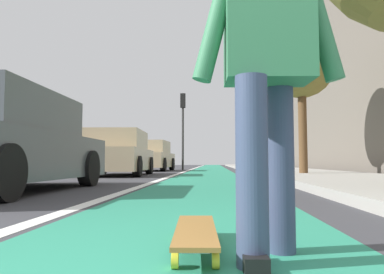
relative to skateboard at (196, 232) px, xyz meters
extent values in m
plane|color=#38383D|center=(9.15, 0.09, -0.09)|extent=(80.00, 80.00, 0.00)
cube|color=#288466|center=(23.15, 0.09, -0.09)|extent=(56.00, 1.99, 0.00)
cube|color=silver|center=(19.15, 1.24, -0.09)|extent=(52.00, 0.16, 0.01)
cube|color=#9E9B93|center=(17.15, -3.06, -0.03)|extent=(52.00, 3.20, 0.13)
cube|color=#655D52|center=(21.15, -5.66, 4.61)|extent=(40.00, 1.20, 9.41)
cylinder|color=yellow|center=(0.30, 0.10, -0.06)|extent=(0.07, 0.03, 0.07)
cylinder|color=yellow|center=(0.30, -0.07, -0.06)|extent=(0.07, 0.03, 0.07)
cylinder|color=yellow|center=(-0.30, 0.07, -0.06)|extent=(0.07, 0.03, 0.07)
cylinder|color=yellow|center=(-0.30, -0.10, -0.06)|extent=(0.07, 0.03, 0.07)
cube|color=silver|center=(0.30, 0.01, -0.01)|extent=(0.07, 0.12, 0.02)
cube|color=silver|center=(-0.30, -0.01, -0.01)|extent=(0.07, 0.12, 0.02)
cube|color=olive|center=(0.00, 0.00, 0.01)|extent=(0.85, 0.24, 0.02)
cylinder|color=#384260|center=(-0.27, -0.26, 0.32)|extent=(0.14, 0.14, 0.82)
cylinder|color=#384260|center=(-0.01, -0.42, 0.32)|extent=(0.14, 0.14, 0.82)
cube|color=black|center=(-0.27, -0.26, -0.06)|extent=(0.26, 0.11, 0.07)
cube|color=#33724C|center=(-0.15, -0.35, 1.03)|extent=(0.26, 0.41, 0.60)
cylinder|color=#33724C|center=(-0.16, -0.11, 1.03)|extent=(0.10, 0.24, 0.60)
cylinder|color=#33724C|center=(-0.14, -0.59, 1.03)|extent=(0.10, 0.24, 0.60)
cube|color=#4C5156|center=(3.40, 3.10, 0.44)|extent=(4.39, 1.85, 0.70)
cube|color=#4C606B|center=(4.45, 3.10, 1.09)|extent=(0.04, 1.62, 0.51)
cylinder|color=black|center=(4.75, 2.22, 0.23)|extent=(0.65, 0.22, 0.65)
cylinder|color=black|center=(2.03, 2.23, 0.23)|extent=(0.65, 0.22, 0.65)
cube|color=tan|center=(9.98, 3.07, 0.43)|extent=(4.21, 1.98, 0.70)
cube|color=tan|center=(9.83, 3.07, 1.08)|extent=(2.34, 1.76, 0.60)
cube|color=#4C606B|center=(10.97, 3.11, 1.08)|extent=(0.10, 1.60, 0.51)
cylinder|color=black|center=(11.23, 3.99, 0.22)|extent=(0.63, 0.24, 0.62)
cylinder|color=black|center=(11.30, 2.26, 0.22)|extent=(0.63, 0.24, 0.62)
cylinder|color=black|center=(8.67, 3.88, 0.22)|extent=(0.63, 0.24, 0.62)
cylinder|color=black|center=(8.74, 2.16, 0.22)|extent=(0.63, 0.24, 0.62)
cube|color=tan|center=(16.13, 3.09, 0.44)|extent=(4.12, 2.06, 0.70)
cube|color=tan|center=(15.98, 3.10, 1.09)|extent=(2.30, 1.83, 0.60)
cube|color=#4C606B|center=(17.09, 3.05, 1.09)|extent=(0.11, 1.66, 0.51)
cylinder|color=black|center=(17.42, 3.93, 0.23)|extent=(0.65, 0.25, 0.64)
cylinder|color=black|center=(17.34, 2.14, 0.23)|extent=(0.65, 0.25, 0.64)
cylinder|color=black|center=(14.91, 4.04, 0.23)|extent=(0.65, 0.25, 0.64)
cylinder|color=black|center=(14.84, 2.25, 0.23)|extent=(0.65, 0.25, 0.64)
cylinder|color=#2D2D2D|center=(18.28, 1.64, 1.65)|extent=(0.12, 0.12, 3.49)
cube|color=black|center=(18.28, 1.64, 3.79)|extent=(0.24, 0.28, 0.80)
sphere|color=#360606|center=(18.41, 1.64, 4.05)|extent=(0.16, 0.16, 0.16)
sphere|color=gold|center=(18.41, 1.64, 3.79)|extent=(0.16, 0.16, 0.16)
sphere|color=black|center=(18.41, 1.64, 3.53)|extent=(0.16, 0.16, 0.16)
cylinder|color=brown|center=(8.75, -2.66, 1.21)|extent=(0.24, 0.24, 2.60)
sphere|color=olive|center=(8.75, -2.66, 3.18)|extent=(1.92, 1.92, 1.92)
camera|label=1|loc=(-1.84, -0.09, 0.35)|focal=33.88mm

